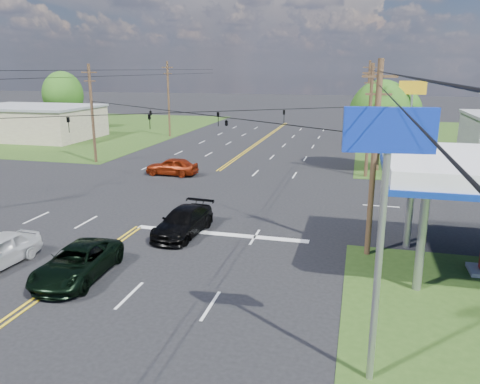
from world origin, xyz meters
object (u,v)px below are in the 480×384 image
(tree_right_a, at_px, (380,117))
(polesign_se, at_px, (386,171))
(pickup_dkgreen, at_px, (77,263))
(tree_far_l, at_px, (63,95))
(pole_nw, at_px, (92,113))
(pole_right_far, at_px, (368,101))
(suv_black, at_px, (183,222))
(pole_ne, at_px, (369,120))
(pole_se, at_px, (374,158))
(tree_right_b, at_px, (399,113))
(retail_nw, at_px, (33,123))
(pole_left_far, at_px, (169,98))

(tree_right_a, xyz_separation_m, polesign_se, (-1.00, -31.07, 1.54))
(tree_right_a, height_order, pickup_dkgreen, tree_right_a)
(tree_far_l, bearing_deg, pole_nw, -50.44)
(pole_right_far, relative_size, suv_black, 1.97)
(pole_nw, bearing_deg, pole_right_far, 36.16)
(pole_ne, xyz_separation_m, polesign_se, (-0.00, -28.07, 1.49))
(pole_ne, distance_m, polesign_se, 28.11)
(pole_ne, bearing_deg, suv_black, -119.74)
(pole_se, xyz_separation_m, tree_right_b, (3.50, 33.00, -0.70))
(tree_right_b, xyz_separation_m, tree_far_l, (-48.50, 8.00, 0.98))
(tree_right_b, xyz_separation_m, polesign_se, (-3.50, -43.07, 2.19))
(pole_se, relative_size, tree_right_a, 1.16)
(suv_black, bearing_deg, tree_right_b, 72.12)
(retail_nw, distance_m, pole_ne, 45.02)
(tree_far_l, relative_size, polesign_se, 1.08)
(pole_nw, height_order, pole_ne, same)
(tree_far_l, bearing_deg, tree_right_b, -9.37)
(pickup_dkgreen, bearing_deg, tree_right_a, 59.96)
(polesign_se, bearing_deg, pole_se, 90.00)
(pole_se, relative_size, polesign_se, 1.17)
(pole_ne, distance_m, pole_left_far, 32.20)
(pole_right_far, bearing_deg, tree_far_l, 174.92)
(pole_se, bearing_deg, tree_right_a, 87.27)
(pole_se, height_order, suv_black, pole_se)
(retail_nw, xyz_separation_m, tree_right_a, (44.00, -10.00, 2.87))
(pole_se, bearing_deg, pole_ne, 90.00)
(retail_nw, distance_m, pickup_dkgreen, 47.98)
(pole_left_far, height_order, suv_black, pole_left_far)
(tree_right_b, distance_m, polesign_se, 43.27)
(pole_se, bearing_deg, pickup_dkgreen, -154.30)
(pole_nw, xyz_separation_m, suv_black, (16.00, -17.50, -4.18))
(pole_left_far, relative_size, tree_right_a, 1.22)
(pole_nw, relative_size, suv_black, 1.87)
(tree_right_b, xyz_separation_m, suv_black, (-13.50, -32.50, -3.48))
(pole_ne, distance_m, tree_far_l, 50.54)
(tree_right_b, relative_size, tree_far_l, 0.81)
(pole_nw, height_order, pickup_dkgreen, pole_nw)
(pole_ne, bearing_deg, tree_far_l, 152.93)
(pole_left_far, xyz_separation_m, tree_right_a, (27.00, -16.00, -0.30))
(pole_right_far, relative_size, pickup_dkgreen, 1.93)
(pole_nw, relative_size, tree_far_l, 1.09)
(pole_right_far, height_order, polesign_se, pole_right_far)
(tree_far_l, bearing_deg, suv_black, -49.17)
(tree_far_l, bearing_deg, pole_ne, -27.07)
(pole_right_far, bearing_deg, pole_se, -90.00)
(retail_nw, bearing_deg, polesign_se, -43.68)
(pole_left_far, height_order, pole_right_far, same)
(tree_right_a, xyz_separation_m, pickup_dkgreen, (-13.50, -27.02, -4.15))
(polesign_se, bearing_deg, pickup_dkgreen, 162.03)
(pole_se, distance_m, pickup_dkgreen, 14.49)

